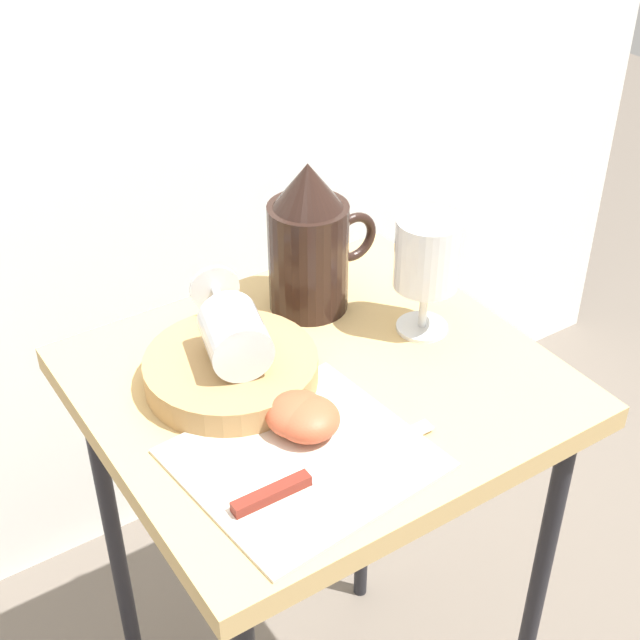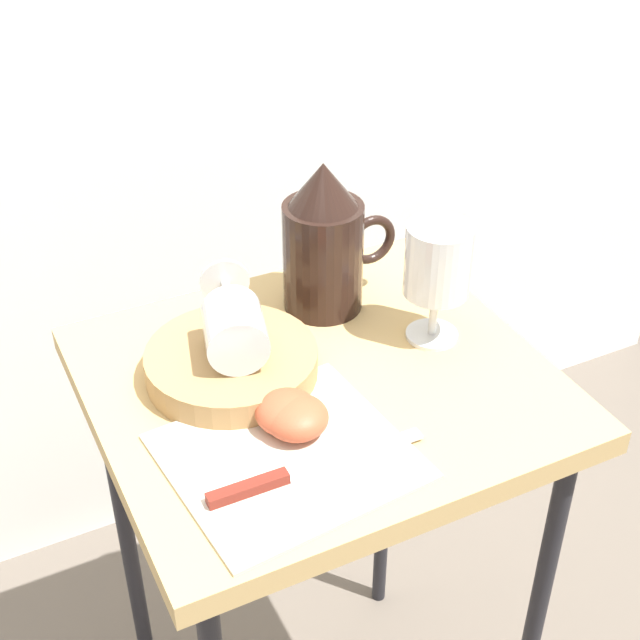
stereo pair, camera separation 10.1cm
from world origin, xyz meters
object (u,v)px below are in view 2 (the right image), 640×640
object	(u,v)px
apple_half_right	(296,417)
table	(320,430)
wine_glass_tipped_near	(234,327)
basket_tray	(232,364)
pitcher	(324,251)
wine_glass_upright	(438,266)
apple_half_left	(287,412)
knife	(286,477)

from	to	relation	value
apple_half_right	table	bearing A→B (deg)	49.36
table	wine_glass_tipped_near	size ratio (longest dim) A/B	4.70
basket_tray	pitcher	distance (m)	0.19
pitcher	wine_glass_tipped_near	size ratio (longest dim) A/B	1.27
pitcher	wine_glass_upright	distance (m)	0.15
table	wine_glass_upright	size ratio (longest dim) A/B	4.80
basket_tray	apple_half_left	size ratio (longest dim) A/B	2.89
pitcher	knife	world-z (taller)	pitcher
knife	wine_glass_upright	bearing A→B (deg)	29.27
wine_glass_upright	apple_half_right	bearing A→B (deg)	-158.76
table	apple_half_left	xyz separation A→B (m)	(-0.07, -0.06, 0.11)
wine_glass_tipped_near	apple_half_right	distance (m)	0.13
basket_tray	wine_glass_tipped_near	size ratio (longest dim) A/B	1.27
wine_glass_tipped_near	apple_half_right	size ratio (longest dim) A/B	2.27
wine_glass_upright	wine_glass_tipped_near	bearing A→B (deg)	172.45
pitcher	wine_glass_tipped_near	xyz separation A→B (m)	(-0.16, -0.09, -0.01)
wine_glass_upright	pitcher	bearing A→B (deg)	125.61
table	knife	world-z (taller)	knife
table	basket_tray	distance (m)	0.14
apple_half_left	pitcher	bearing A→B (deg)	54.10
pitcher	apple_half_left	xyz separation A→B (m)	(-0.14, -0.20, -0.06)
basket_tray	apple_half_right	bearing A→B (deg)	-78.76
wine_glass_tipped_near	pitcher	bearing A→B (deg)	29.69
basket_tray	pitcher	xyz separation A→B (m)	(0.16, 0.09, 0.06)
apple_half_left	wine_glass_tipped_near	bearing A→B (deg)	97.81
table	wine_glass_tipped_near	world-z (taller)	wine_glass_tipped_near
wine_glass_upright	knife	xyz separation A→B (m)	(-0.26, -0.15, -0.09)
table	basket_tray	xyz separation A→B (m)	(-0.09, 0.05, 0.10)
wine_glass_tipped_near	apple_half_right	world-z (taller)	wine_glass_tipped_near
basket_tray	wine_glass_upright	distance (m)	0.26
pitcher	knife	bearing A→B (deg)	-123.31
apple_half_left	knife	size ratio (longest dim) A/B	0.29
wine_glass_tipped_near	knife	xyz separation A→B (m)	(-0.02, -0.18, -0.06)
table	apple_half_right	size ratio (longest dim) A/B	10.70
wine_glass_upright	apple_half_left	xyz separation A→B (m)	(-0.23, -0.07, -0.08)
pitcher	wine_glass_tipped_near	distance (m)	0.18
wine_glass_upright	knife	world-z (taller)	wine_glass_upright
wine_glass_tipped_near	apple_half_left	size ratio (longest dim) A/B	2.27
apple_half_left	knife	distance (m)	0.08
apple_half_right	knife	bearing A→B (deg)	-123.58
wine_glass_tipped_near	apple_half_right	bearing A→B (deg)	-80.52
apple_half_left	wine_glass_upright	bearing A→B (deg)	18.01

